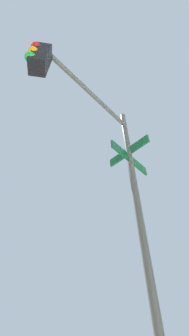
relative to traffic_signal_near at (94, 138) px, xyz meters
The scene contains 1 object.
traffic_signal_near is the anchor object (origin of this frame).
Camera 1 is at (-5.81, -4.04, 1.48)m, focal length 23.26 mm.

